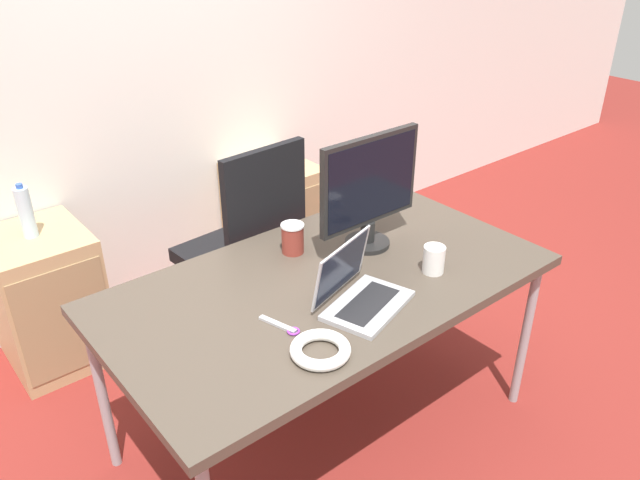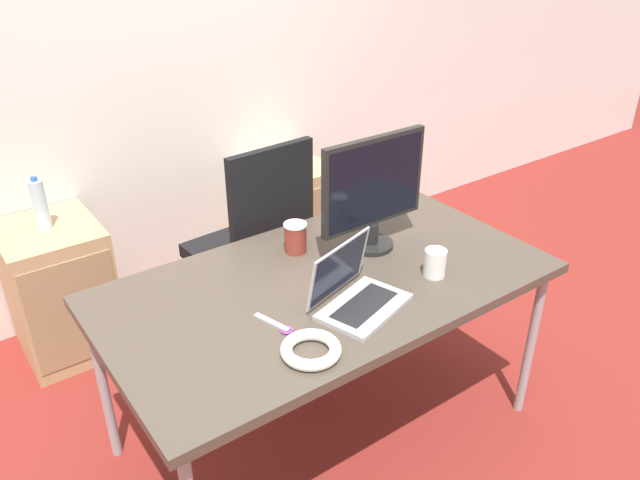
% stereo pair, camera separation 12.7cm
% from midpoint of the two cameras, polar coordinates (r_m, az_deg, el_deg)
% --- Properties ---
extents(ground_plane, '(14.00, 14.00, 0.00)m').
position_cam_midpoint_polar(ground_plane, '(2.87, -0.70, -16.93)').
color(ground_plane, maroon).
extents(wall_back, '(10.00, 0.05, 2.60)m').
position_cam_midpoint_polar(wall_back, '(3.44, -17.67, 14.76)').
color(wall_back, silver).
rests_on(wall_back, ground_plane).
extents(desk, '(1.70, 0.94, 0.78)m').
position_cam_midpoint_polar(desk, '(2.40, -0.81, -4.57)').
color(desk, '#473D33').
rests_on(desk, ground_plane).
extents(office_chair, '(0.56, 0.57, 1.12)m').
position_cam_midpoint_polar(office_chair, '(3.13, -8.02, -2.71)').
color(office_chair, '#232326').
rests_on(office_chair, ground_plane).
extents(cabinet_left, '(0.45, 0.50, 0.69)m').
position_cam_midpoint_polar(cabinet_left, '(3.34, -24.66, -4.92)').
color(cabinet_left, tan).
rests_on(cabinet_left, ground_plane).
extents(cabinet_right, '(0.45, 0.50, 0.69)m').
position_cam_midpoint_polar(cabinet_right, '(3.80, -5.14, 1.86)').
color(cabinet_right, tan).
rests_on(cabinet_right, ground_plane).
extents(water_bottle, '(0.07, 0.07, 0.26)m').
position_cam_midpoint_polar(water_bottle, '(3.13, -26.37, 2.28)').
color(water_bottle, silver).
rests_on(water_bottle, cabinet_left).
extents(laptop_center, '(0.38, 0.33, 0.23)m').
position_cam_midpoint_polar(laptop_center, '(2.21, 1.94, -4.83)').
color(laptop_center, '#ADADB2').
rests_on(laptop_center, desk).
extents(monitor, '(0.49, 0.19, 0.48)m').
position_cam_midpoint_polar(monitor, '(2.50, 3.09, 4.61)').
color(monitor, black).
rests_on(monitor, desk).
extents(mouse, '(0.04, 0.06, 0.03)m').
position_cam_midpoint_polar(mouse, '(2.37, -0.94, -3.30)').
color(mouse, silver).
rests_on(mouse, desk).
extents(coffee_cup_white, '(0.08, 0.08, 0.11)m').
position_cam_midpoint_polar(coffee_cup_white, '(2.42, 8.89, -1.78)').
color(coffee_cup_white, white).
rests_on(coffee_cup_white, desk).
extents(coffee_cup_brown, '(0.10, 0.10, 0.13)m').
position_cam_midpoint_polar(coffee_cup_brown, '(2.53, -3.95, 0.14)').
color(coffee_cup_brown, maroon).
rests_on(coffee_cup_brown, desk).
extents(cable_coil, '(0.20, 0.20, 0.04)m').
position_cam_midpoint_polar(cable_coil, '(2.00, -1.81, -10.02)').
color(cable_coil, white).
rests_on(cable_coil, desk).
extents(scissors, '(0.08, 0.17, 0.01)m').
position_cam_midpoint_polar(scissors, '(2.13, -5.13, -7.92)').
color(scissors, '#B2B2B7').
rests_on(scissors, desk).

